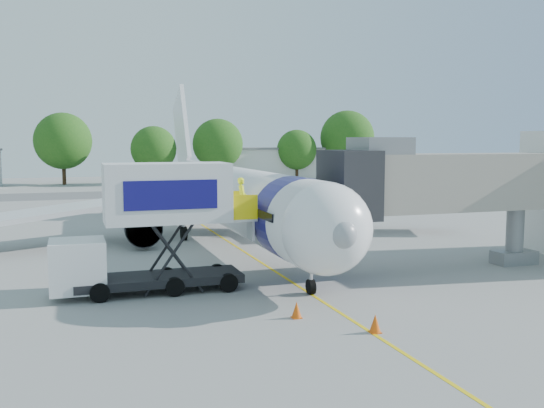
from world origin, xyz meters
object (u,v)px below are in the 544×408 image
object	(u,v)px
jet_bridge	(442,183)
catering_hiloader	(152,228)
ground_tug	(295,327)
aircraft	(230,196)

from	to	relation	value
jet_bridge	catering_hiloader	size ratio (longest dim) A/B	1.64
jet_bridge	catering_hiloader	distance (m)	14.35
jet_bridge	ground_tug	world-z (taller)	jet_bridge
jet_bridge	ground_tug	xyz separation A→B (m)	(-11.08, -8.78, -3.59)
aircraft	ground_tug	xyz separation A→B (m)	(-3.09, -19.90, -2.19)
ground_tug	jet_bridge	bearing A→B (deg)	14.39
jet_bridge	ground_tug	size ratio (longest dim) A/B	3.44
jet_bridge	catering_hiloader	bearing A→B (deg)	-179.99
aircraft	jet_bridge	xyz separation A→B (m)	(7.99, -11.12, 1.39)
catering_hiloader	aircraft	bearing A→B (deg)	60.60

